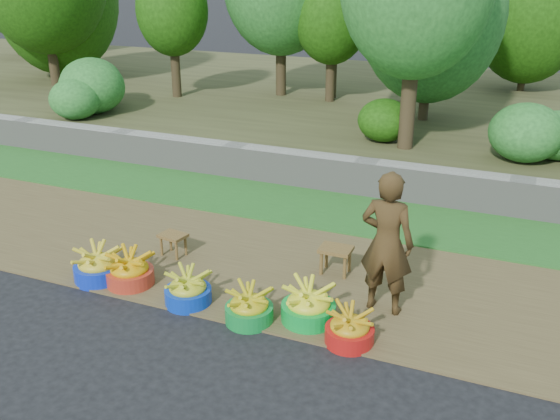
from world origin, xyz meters
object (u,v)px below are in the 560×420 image
at_px(basin_a, 98,266).
at_px(stool_right, 336,253).
at_px(vendor_woman, 387,243).
at_px(basin_b, 130,271).
at_px(basin_d, 249,307).
at_px(basin_e, 308,306).
at_px(basin_f, 350,329).
at_px(stool_left, 173,239).
at_px(basin_c, 188,290).

relative_size(basin_a, stool_right, 1.46).
relative_size(basin_a, vendor_woman, 0.36).
xyz_separation_m(basin_b, basin_d, (1.54, -0.17, -0.01)).
relative_size(basin_a, basin_e, 0.98).
height_order(basin_b, basin_d, basin_b).
bearing_deg(basin_a, basin_f, -1.86).
relative_size(basin_a, basin_b, 1.02).
distance_m(basin_a, vendor_woman, 3.23).
height_order(basin_a, basin_b, basin_a).
bearing_deg(stool_left, basin_d, -33.26).
bearing_deg(stool_left, basin_c, -50.73).
relative_size(basin_a, stool_left, 1.53).
bearing_deg(basin_e, basin_d, -157.44).
distance_m(basin_a, stool_right, 2.69).
bearing_deg(basin_a, basin_d, -3.59).
relative_size(basin_a, basin_f, 1.15).
bearing_deg(stool_right, basin_d, -110.36).
relative_size(stool_left, stool_right, 0.96).
height_order(basin_a, basin_f, basin_a).
relative_size(basin_b, basin_f, 1.13).
xyz_separation_m(basin_e, stool_right, (-0.07, 1.06, 0.09)).
bearing_deg(basin_b, stool_right, 29.14).
relative_size(basin_c, basin_f, 1.05).
xyz_separation_m(basin_d, stool_left, (-1.48, 0.97, 0.08)).
bearing_deg(basin_f, vendor_woman, 78.58).
bearing_deg(basin_b, vendor_woman, 11.76).
xyz_separation_m(basin_b, basin_c, (0.80, -0.10, -0.01)).
distance_m(basin_b, basin_c, 0.80).
height_order(basin_d, basin_e, basin_e).
xyz_separation_m(stool_left, vendor_woman, (2.66, -0.24, 0.53)).
bearing_deg(vendor_woman, stool_left, -1.35).
bearing_deg(basin_c, stool_left, 129.27).
distance_m(basin_e, stool_left, 2.16).
height_order(basin_b, stool_right, basin_b).
relative_size(basin_e, stool_left, 1.56).
height_order(basin_d, stool_right, basin_d).
bearing_deg(stool_right, basin_f, -66.33).
xyz_separation_m(basin_a, basin_f, (2.98, -0.10, -0.02)).
height_order(basin_c, basin_d, basin_c).
distance_m(basin_a, stool_left, 0.97).
xyz_separation_m(basin_c, vendor_woman, (1.92, 0.66, 0.60)).
bearing_deg(basin_d, stool_left, 146.74).
bearing_deg(basin_b, basin_c, -6.85).
xyz_separation_m(basin_b, stool_left, (0.06, 0.80, 0.07)).
bearing_deg(basin_c, vendor_woman, 19.00).
distance_m(basin_b, basin_e, 2.09).
bearing_deg(stool_right, stool_left, -170.69).
relative_size(basin_e, stool_right, 1.49).
height_order(basin_c, basin_f, basin_c).
distance_m(basin_e, basin_f, 0.53).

